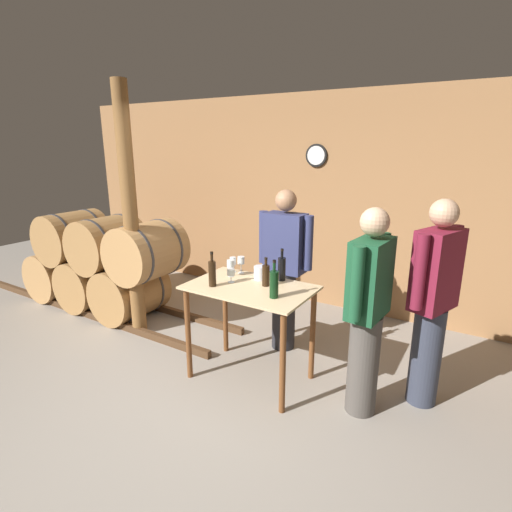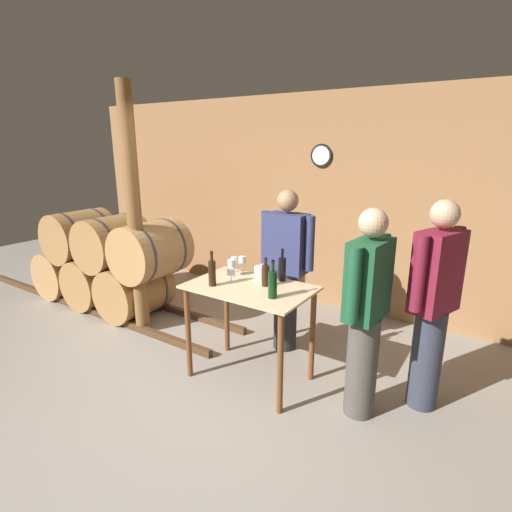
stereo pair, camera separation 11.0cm
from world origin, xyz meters
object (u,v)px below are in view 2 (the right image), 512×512
object	(u,v)px
wine_glass_near_right	(242,261)
person_visitor_bearded	(433,303)
wine_bottle_right	(273,284)
wine_glass_near_left	(234,261)
ice_bucket	(261,273)
person_visitor_with_scarf	(366,312)
wine_glass_far_side	(231,272)
wine_bottle_center	(282,268)
wine_glass_near_center	(231,264)
wooden_post	(134,215)
person_host	(286,268)
wine_bottle_far_left	(212,272)
wine_bottle_left	(266,275)

from	to	relation	value
wine_glass_near_right	person_visitor_bearded	distance (m)	1.69
wine_bottle_right	wine_glass_near_right	xyz separation A→B (m)	(-0.57, 0.39, 0.00)
wine_bottle_right	wine_glass_near_left	bearing A→B (deg)	150.39
wine_bottle_right	ice_bucket	bearing A→B (deg)	134.33
wine_glass_near_left	person_visitor_with_scarf	world-z (taller)	person_visitor_with_scarf
ice_bucket	person_visitor_bearded	bearing A→B (deg)	9.72
wine_glass_far_side	wine_bottle_center	bearing A→B (deg)	38.21
wine_glass_near_right	ice_bucket	bearing A→B (deg)	-12.83
wine_glass_near_left	wine_glass_near_center	world-z (taller)	wine_glass_near_center
wooden_post	person_host	distance (m)	1.72
wine_bottle_right	wine_glass_near_right	size ratio (longest dim) A/B	1.93
wine_bottle_center	person_visitor_bearded	bearing A→B (deg)	7.70
wine_bottle_far_left	person_visitor_bearded	world-z (taller)	person_visitor_bearded
person_visitor_with_scarf	person_visitor_bearded	size ratio (longest dim) A/B	0.97
wine_bottle_right	wine_glass_far_side	distance (m)	0.52
wooden_post	wine_bottle_left	bearing A→B (deg)	-0.98
wine_bottle_right	person_host	distance (m)	0.87
ice_bucket	person_visitor_bearded	world-z (taller)	person_visitor_bearded
wine_glass_near_center	ice_bucket	world-z (taller)	wine_glass_near_center
ice_bucket	person_host	distance (m)	0.47
wine_glass_near_center	wine_glass_near_right	bearing A→B (deg)	77.86
wine_bottle_far_left	wine_bottle_right	size ratio (longest dim) A/B	0.99
wine_bottle_left	wine_bottle_center	bearing A→B (deg)	76.27
wine_glass_near_right	person_visitor_with_scarf	bearing A→B (deg)	-8.83
wine_glass_far_side	person_visitor_with_scarf	bearing A→B (deg)	3.13
wine_bottle_far_left	wine_glass_near_right	xyz separation A→B (m)	(0.01, 0.43, -0.00)
ice_bucket	person_visitor_bearded	xyz separation A→B (m)	(1.43, 0.24, -0.05)
wooden_post	wine_bottle_center	xyz separation A→B (m)	(1.73, 0.17, -0.34)
wine_bottle_left	person_host	bearing A→B (deg)	101.81
wine_glass_near_center	person_visitor_with_scarf	distance (m)	1.32
person_visitor_with_scarf	wine_glass_near_center	bearing A→B (deg)	177.01
wine_bottle_center	wine_glass_near_center	world-z (taller)	wine_bottle_center
wine_bottle_right	wooden_post	bearing A→B (deg)	172.90
wooden_post	wine_bottle_far_left	size ratio (longest dim) A/B	8.71
wooden_post	ice_bucket	xyz separation A→B (m)	(1.55, 0.10, -0.39)
wine_bottle_far_left	wine_glass_near_right	size ratio (longest dim) A/B	1.90
wine_bottle_left	wine_glass_far_side	world-z (taller)	wine_bottle_left
person_visitor_bearded	wooden_post	bearing A→B (deg)	-173.48
wine_bottle_left	person_host	distance (m)	0.61
wine_bottle_left	ice_bucket	distance (m)	0.18
wine_bottle_right	person_visitor_with_scarf	bearing A→B (deg)	15.00
wooden_post	person_visitor_with_scarf	bearing A→B (deg)	-1.00
wine_bottle_center	person_visitor_with_scarf	size ratio (longest dim) A/B	0.18
wine_bottle_center	wine_bottle_right	bearing A→B (deg)	-70.19
wine_glass_near_left	wine_glass_far_side	size ratio (longest dim) A/B	1.19
wine_glass_near_center	wine_glass_near_right	world-z (taller)	wine_glass_near_right
person_host	person_visitor_with_scarf	world-z (taller)	person_host
wine_bottle_far_left	person_visitor_bearded	xyz separation A→B (m)	(1.69, 0.62, -0.12)
wine_bottle_far_left	wine_bottle_right	distance (m)	0.59
wine_glass_near_left	wine_glass_near_center	distance (m)	0.13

